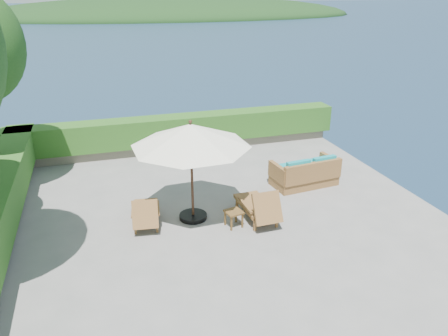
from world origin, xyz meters
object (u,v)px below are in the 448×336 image
object	(u,v)px
patio_umbrella	(191,136)
wicker_loveseat	(305,174)
lounge_left	(146,212)
lounge_right	(259,206)
side_table	(234,214)

from	to	relation	value
patio_umbrella	wicker_loveseat	world-z (taller)	patio_umbrella
patio_umbrella	lounge_left	size ratio (longest dim) A/B	2.40
wicker_loveseat	patio_umbrella	bearing A→B (deg)	-170.91
lounge_right	wicker_loveseat	distance (m)	2.78
patio_umbrella	side_table	size ratio (longest dim) A/B	7.95
wicker_loveseat	side_table	bearing A→B (deg)	-154.98
patio_umbrella	lounge_right	distance (m)	2.61
lounge_left	lounge_right	distance (m)	2.99
patio_umbrella	side_table	bearing A→B (deg)	-38.54
side_table	wicker_loveseat	distance (m)	3.46
patio_umbrella	lounge_right	world-z (taller)	patio_umbrella
lounge_left	side_table	world-z (taller)	lounge_left
side_table	wicker_loveseat	world-z (taller)	wicker_loveseat
wicker_loveseat	lounge_right	bearing A→B (deg)	-149.24
lounge_left	wicker_loveseat	bearing A→B (deg)	19.03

